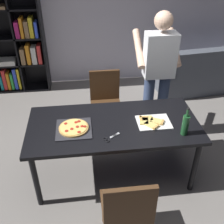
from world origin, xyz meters
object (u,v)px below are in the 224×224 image
at_px(pepperoni_pizza_on_tray, 74,128).
at_px(kitchen_scissors, 109,138).
at_px(chair_near_camera, 127,210).
at_px(wine_bottle, 185,124).
at_px(bookshelf, 0,41).
at_px(dining_table, 114,129).
at_px(person_serving_pizza, 158,72).
at_px(chair_far_side, 105,99).
at_px(couch, 202,73).

height_order(pepperoni_pizza_on_tray, kitchen_scissors, pepperoni_pizza_on_tray).
height_order(chair_near_camera, wine_bottle, wine_bottle).
xyz_separation_m(bookshelf, kitchen_scissors, (1.60, -2.63, -0.16)).
distance_m(dining_table, person_serving_pizza, 1.01).
bearing_deg(person_serving_pizza, dining_table, -133.06).
bearing_deg(chair_near_camera, pepperoni_pizza_on_tray, 116.23).
bearing_deg(chair_far_side, pepperoni_pizza_on_tray, -113.74).
height_order(bookshelf, pepperoni_pizza_on_tray, bookshelf).
height_order(chair_near_camera, bookshelf, bookshelf).
bearing_deg(wine_bottle, chair_far_side, 120.29).
relative_size(chair_far_side, pepperoni_pizza_on_tray, 2.43).
distance_m(wine_bottle, kitchen_scissors, 0.78).
bearing_deg(person_serving_pizza, wine_bottle, -87.80).
distance_m(couch, wine_bottle, 2.62).
relative_size(bookshelf, wine_bottle, 6.17).
bearing_deg(person_serving_pizza, bookshelf, 144.30).
bearing_deg(couch, dining_table, -133.82).
xyz_separation_m(bookshelf, wine_bottle, (2.37, -2.64, -0.04)).
bearing_deg(chair_far_side, person_serving_pizza, -18.57).
bearing_deg(dining_table, person_serving_pizza, 46.94).
bearing_deg(dining_table, bookshelf, 125.18).
xyz_separation_m(person_serving_pizza, pepperoni_pizza_on_tray, (-1.08, -0.75, -0.23)).
xyz_separation_m(person_serving_pizza, wine_bottle, (0.04, -0.97, -0.13)).
bearing_deg(chair_near_camera, wine_bottle, 43.54).
bearing_deg(pepperoni_pizza_on_tray, kitchen_scissors, -29.18).
xyz_separation_m(chair_near_camera, wine_bottle, (0.69, 0.66, 0.36)).
bearing_deg(wine_bottle, dining_table, 159.16).
height_order(chair_far_side, person_serving_pizza, person_serving_pizza).
height_order(dining_table, kitchen_scissors, kitchen_scissors).
bearing_deg(bookshelf, person_serving_pizza, -35.70).
relative_size(dining_table, pepperoni_pizza_on_tray, 5.00).
bearing_deg(pepperoni_pizza_on_tray, person_serving_pizza, 34.82).
relative_size(chair_near_camera, pepperoni_pizza_on_tray, 2.43).
xyz_separation_m(chair_far_side, couch, (1.91, 1.07, -0.21)).
bearing_deg(person_serving_pizza, pepperoni_pizza_on_tray, -145.18).
relative_size(bookshelf, pepperoni_pizza_on_tray, 5.26).
bearing_deg(couch, person_serving_pizza, -134.24).
distance_m(person_serving_pizza, kitchen_scissors, 1.22).
bearing_deg(bookshelf, dining_table, -54.82).
distance_m(bookshelf, kitchen_scissors, 3.08).
distance_m(dining_table, bookshelf, 2.92).
relative_size(chair_near_camera, chair_far_side, 1.00).
bearing_deg(wine_bottle, kitchen_scissors, 178.97).
bearing_deg(dining_table, chair_far_side, 90.00).
bearing_deg(kitchen_scissors, bookshelf, 121.36).
bearing_deg(kitchen_scissors, dining_table, 73.39).
relative_size(bookshelf, person_serving_pizza, 1.11).
relative_size(dining_table, kitchen_scissors, 9.75).
height_order(couch, kitchen_scissors, couch).
distance_m(couch, pepperoni_pizza_on_tray, 3.13).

